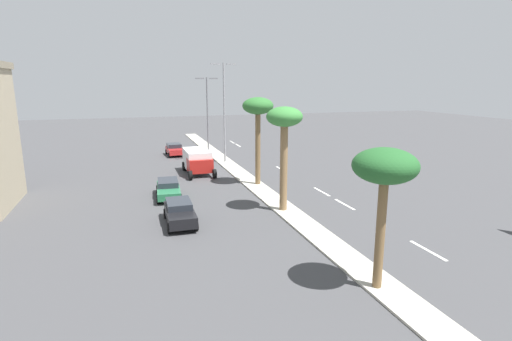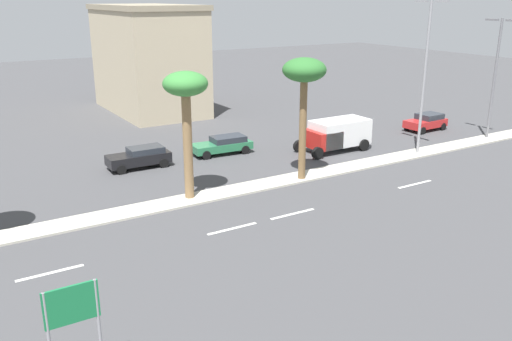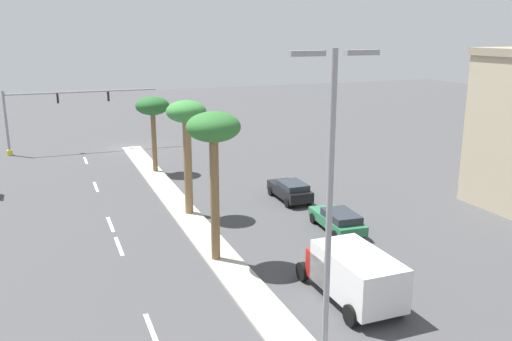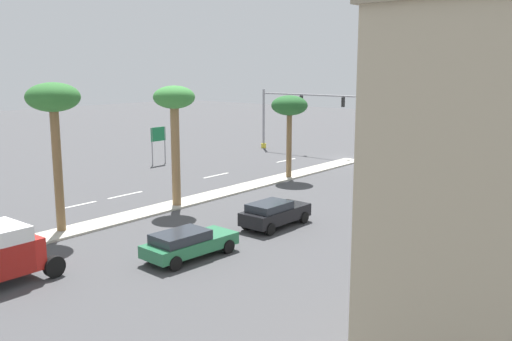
% 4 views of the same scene
% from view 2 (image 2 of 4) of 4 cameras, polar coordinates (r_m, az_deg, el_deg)
% --- Properties ---
extents(ground_plane, '(160.00, 160.00, 0.00)m').
position_cam_2_polar(ground_plane, '(33.30, -0.63, -1.87)').
color(ground_plane, '#424244').
extents(median_curb, '(1.80, 66.90, 0.12)m').
position_cam_2_polar(median_curb, '(37.43, 9.18, 0.24)').
color(median_curb, '#B7B2A3').
rests_on(median_curb, ground).
extents(lane_stripe_center, '(0.20, 2.80, 0.01)m').
position_cam_2_polar(lane_stripe_center, '(25.08, -20.80, -10.03)').
color(lane_stripe_center, silver).
rests_on(lane_stripe_center, ground).
extents(lane_stripe_right, '(0.20, 2.80, 0.01)m').
position_cam_2_polar(lane_stripe_right, '(27.67, -2.51, -6.12)').
color(lane_stripe_right, silver).
rests_on(lane_stripe_right, ground).
extents(lane_stripe_front, '(0.20, 2.80, 0.01)m').
position_cam_2_polar(lane_stripe_front, '(29.50, 3.86, -4.58)').
color(lane_stripe_front, silver).
rests_on(lane_stripe_front, ground).
extents(lane_stripe_leading, '(0.20, 2.80, 0.01)m').
position_cam_2_polar(lane_stripe_leading, '(35.42, 16.34, -1.39)').
color(lane_stripe_leading, silver).
rests_on(lane_stripe_leading, ground).
extents(directional_road_sign, '(0.10, 1.62, 3.26)m').
position_cam_2_polar(directional_road_sign, '(17.34, -18.73, -14.05)').
color(directional_road_sign, gray).
rests_on(directional_road_sign, ground).
extents(commercial_building, '(14.00, 7.73, 10.47)m').
position_cam_2_polar(commercial_building, '(56.33, -11.25, 11.41)').
color(commercial_building, tan).
rests_on(commercial_building, ground).
extents(palm_tree_rear, '(2.49, 2.49, 7.27)m').
position_cam_2_polar(palm_tree_rear, '(30.19, -7.39, 7.94)').
color(palm_tree_rear, olive).
rests_on(palm_tree_rear, median_curb).
extents(palm_tree_right, '(2.68, 2.68, 7.62)m').
position_cam_2_polar(palm_tree_right, '(33.40, 5.08, 9.79)').
color(palm_tree_right, brown).
rests_on(palm_tree_right, median_curb).
extents(street_lamp_trailing, '(2.90, 0.24, 10.95)m').
position_cam_2_polar(street_lamp_trailing, '(41.06, 17.37, 10.37)').
color(street_lamp_trailing, gray).
rests_on(street_lamp_trailing, median_curb).
extents(street_lamp_center, '(2.90, 0.24, 9.50)m').
position_cam_2_polar(street_lamp_center, '(47.89, 23.87, 9.72)').
color(street_lamp_center, slate).
rests_on(street_lamp_center, median_curb).
extents(sedan_black_mid, '(1.91, 4.26, 1.41)m').
position_cam_2_polar(sedan_black_mid, '(37.94, -12.08, 1.41)').
color(sedan_black_mid, black).
rests_on(sedan_black_mid, ground).
extents(sedan_green_leading, '(2.11, 4.58, 1.31)m').
position_cam_2_polar(sedan_green_leading, '(40.50, -3.47, 2.75)').
color(sedan_green_leading, '#287047').
rests_on(sedan_green_leading, ground).
extents(sedan_red_inboard, '(2.06, 3.87, 1.44)m').
position_cam_2_polar(sedan_red_inboard, '(49.98, 17.45, 4.93)').
color(sedan_red_inboard, red).
rests_on(sedan_red_inboard, ground).
extents(box_truck, '(2.59, 5.63, 2.34)m').
position_cam_2_polar(box_truck, '(41.53, 8.35, 3.80)').
color(box_truck, '#B21E19').
rests_on(box_truck, ground).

